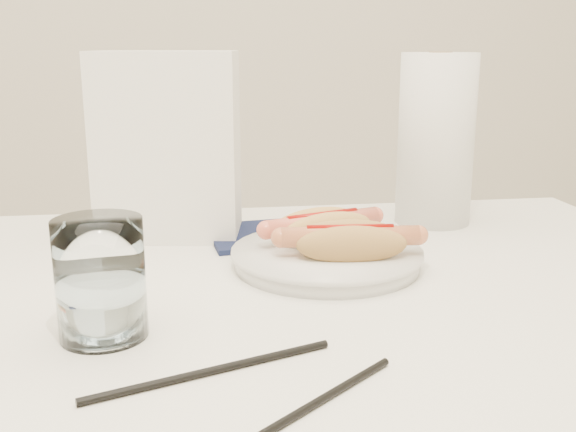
{
  "coord_description": "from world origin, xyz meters",
  "views": [
    {
      "loc": [
        -0.03,
        -0.66,
        1.01
      ],
      "look_at": [
        0.08,
        0.07,
        0.82
      ],
      "focal_mm": 41.56,
      "sensor_mm": 36.0,
      "label": 1
    }
  ],
  "objects": [
    {
      "name": "table",
      "position": [
        0.0,
        0.0,
        0.69
      ],
      "size": [
        1.2,
        0.8,
        0.75
      ],
      "color": "white",
      "rests_on": "ground"
    },
    {
      "name": "plate",
      "position": [
        0.13,
        0.09,
        0.76
      ],
      "size": [
        0.29,
        0.29,
        0.02
      ],
      "primitive_type": "cylinder",
      "rotation": [
        0.0,
        0.0,
        -0.44
      ],
      "color": "silver",
      "rests_on": "table"
    },
    {
      "name": "hotdog_left",
      "position": [
        0.13,
        0.13,
        0.79
      ],
      "size": [
        0.16,
        0.1,
        0.04
      ],
      "rotation": [
        0.0,
        0.0,
        0.33
      ],
      "color": "tan",
      "rests_on": "plate"
    },
    {
      "name": "hotdog_right",
      "position": [
        0.15,
        0.06,
        0.79
      ],
      "size": [
        0.16,
        0.07,
        0.04
      ],
      "rotation": [
        0.0,
        0.0,
        -0.08
      ],
      "color": "#BB8A49",
      "rests_on": "plate"
    },
    {
      "name": "water_glass",
      "position": [
        -0.11,
        -0.08,
        0.81
      ],
      "size": [
        0.08,
        0.08,
        0.11
      ],
      "primitive_type": "cylinder",
      "color": "white",
      "rests_on": "table"
    },
    {
      "name": "chopstick_near",
      "position": [
        0.05,
        -0.23,
        0.75
      ],
      "size": [
        0.16,
        0.13,
        0.01
      ],
      "primitive_type": "cylinder",
      "rotation": [
        0.0,
        1.57,
        0.68
      ],
      "color": "black",
      "rests_on": "table"
    },
    {
      "name": "chopstick_far",
      "position": [
        -0.02,
        -0.17,
        0.75
      ],
      "size": [
        0.2,
        0.08,
        0.01
      ],
      "primitive_type": "cylinder",
      "rotation": [
        0.0,
        1.57,
        0.34
      ],
      "color": "black",
      "rests_on": "table"
    },
    {
      "name": "napkin_box",
      "position": [
        -0.06,
        0.25,
        0.88
      ],
      "size": [
        0.2,
        0.13,
        0.25
      ],
      "primitive_type": "cube",
      "rotation": [
        0.0,
        0.0,
        -0.15
      ],
      "color": "white",
      "rests_on": "table"
    },
    {
      "name": "navy_napkin",
      "position": [
        0.06,
        0.22,
        0.75
      ],
      "size": [
        0.15,
        0.15,
        0.01
      ],
      "primitive_type": "cube",
      "rotation": [
        0.0,
        0.0,
        0.11
      ],
      "color": "#121838",
      "rests_on": "table"
    },
    {
      "name": "paper_towel_roll",
      "position": [
        0.33,
        0.27,
        0.87
      ],
      "size": [
        0.15,
        0.15,
        0.25
      ],
      "primitive_type": "cylinder",
      "rotation": [
        0.0,
        0.0,
        -0.42
      ],
      "color": "white",
      "rests_on": "table"
    }
  ]
}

